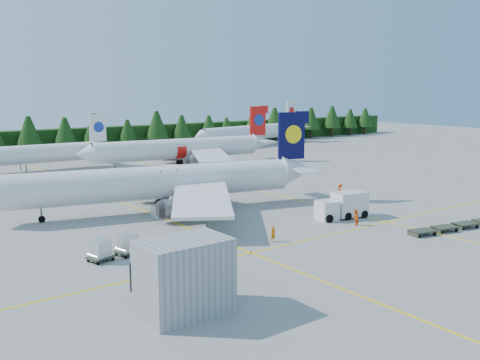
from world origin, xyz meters
TOP-DOWN VIEW (x-y plane):
  - ground at (0.00, 0.00)m, footprint 320.00×320.00m
  - taxi_stripe_a at (-14.00, 20.00)m, footprint 0.25×120.00m
  - taxi_stripe_b at (6.00, 20.00)m, footprint 0.25×120.00m
  - taxi_stripe_cross at (0.00, -6.00)m, footprint 80.00×0.25m
  - treeline_hedge at (0.00, 82.00)m, footprint 220.00×4.00m
  - terminal_building at (-26.00, -14.00)m, footprint 6.00×4.00m
  - airliner_navy at (-13.84, 14.76)m, footprint 41.00×33.34m
  - airliner_red at (8.72, 47.68)m, footprint 39.93×32.68m
  - airliner_far_left at (-20.05, 59.00)m, footprint 35.51×4.62m
  - airliner_far_right at (43.04, 69.49)m, footprint 40.42×11.63m
  - airstairs at (-12.21, 12.34)m, footprint 5.09×6.91m
  - service_truck at (3.10, -1.55)m, footprint 6.69×3.40m
  - dolly_train at (10.68, -12.90)m, footprint 15.76×4.20m
  - uld_pair at (-24.91, 0.19)m, footprint 5.22×2.32m
  - crew_a at (-9.88, -4.32)m, footprint 0.65×0.48m
  - crew_b at (1.77, -4.88)m, footprint 1.07×0.95m
  - crew_c at (12.74, 7.61)m, footprint 0.76×0.90m

SIDE VIEW (x-z plane):
  - ground at x=0.00m, z-range 0.00..0.00m
  - taxi_stripe_a at x=-14.00m, z-range 0.00..0.01m
  - taxi_stripe_b at x=6.00m, z-range 0.00..0.01m
  - taxi_stripe_cross at x=0.00m, z-range 0.00..0.01m
  - dolly_train at x=10.68m, z-range 0.41..0.56m
  - crew_a at x=-9.88m, z-range 0.00..1.63m
  - crew_b at x=1.77m, z-range 0.00..1.82m
  - crew_c at x=12.74m, z-range 0.00..1.85m
  - airstairs at x=-12.21m, z-range -1.21..3.07m
  - uld_pair at x=-24.91m, z-range 0.29..1.93m
  - service_truck at x=3.10m, z-range -0.02..3.06m
  - terminal_building at x=-26.00m, z-range 0.00..5.20m
  - treeline_hedge at x=0.00m, z-range 0.00..6.00m
  - airliner_far_left at x=-20.05m, z-range -1.92..8.40m
  - airliner_red at x=8.72m, z-range -2.32..9.32m
  - airliner_navy at x=-13.84m, z-range -2.42..9.70m
  - airliner_far_right at x=43.04m, z-range -2.22..9.67m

